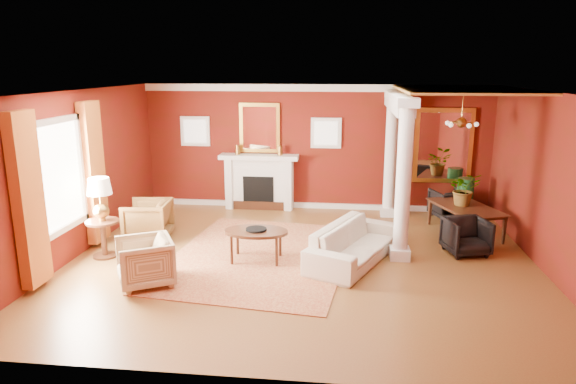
# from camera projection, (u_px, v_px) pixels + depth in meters

# --- Properties ---
(ground) EXTENTS (8.00, 8.00, 0.00)m
(ground) POSITION_uv_depth(u_px,v_px,m) (302.00, 261.00, 8.93)
(ground) COLOR brown
(ground) RESTS_ON ground
(room_shell) EXTENTS (8.04, 7.04, 2.92)m
(room_shell) POSITION_uv_depth(u_px,v_px,m) (303.00, 146.00, 8.45)
(room_shell) COLOR #650F0E
(room_shell) RESTS_ON ground
(fireplace) EXTENTS (1.85, 0.42, 1.29)m
(fireplace) POSITION_uv_depth(u_px,v_px,m) (259.00, 182.00, 12.12)
(fireplace) COLOR white
(fireplace) RESTS_ON ground
(overmantel_mirror) EXTENTS (0.95, 0.07, 1.15)m
(overmantel_mirror) POSITION_uv_depth(u_px,v_px,m) (260.00, 128.00, 11.95)
(overmantel_mirror) COLOR gold
(overmantel_mirror) RESTS_ON fireplace
(flank_window_left) EXTENTS (0.70, 0.07, 0.70)m
(flank_window_left) POSITION_uv_depth(u_px,v_px,m) (195.00, 131.00, 12.16)
(flank_window_left) COLOR white
(flank_window_left) RESTS_ON room_shell
(flank_window_right) EXTENTS (0.70, 0.07, 0.70)m
(flank_window_right) POSITION_uv_depth(u_px,v_px,m) (326.00, 133.00, 11.82)
(flank_window_right) COLOR white
(flank_window_right) RESTS_ON room_shell
(left_window) EXTENTS (0.21, 2.55, 2.60)m
(left_window) POSITION_uv_depth(u_px,v_px,m) (64.00, 183.00, 8.44)
(left_window) COLOR white
(left_window) RESTS_ON room_shell
(column_front) EXTENTS (0.36, 0.36, 2.80)m
(column_front) POSITION_uv_depth(u_px,v_px,m) (404.00, 180.00, 8.70)
(column_front) COLOR white
(column_front) RESTS_ON ground
(column_back) EXTENTS (0.36, 0.36, 2.80)m
(column_back) POSITION_uv_depth(u_px,v_px,m) (391.00, 153.00, 11.30)
(column_back) COLOR white
(column_back) RESTS_ON ground
(header_beam) EXTENTS (0.30, 3.20, 0.32)m
(header_beam) POSITION_uv_depth(u_px,v_px,m) (398.00, 102.00, 9.95)
(header_beam) COLOR white
(header_beam) RESTS_ON column_front
(amber_ceiling) EXTENTS (2.30, 3.40, 0.04)m
(amber_ceiling) POSITION_uv_depth(u_px,v_px,m) (462.00, 90.00, 9.62)
(amber_ceiling) COLOR gold
(amber_ceiling) RESTS_ON room_shell
(dining_mirror) EXTENTS (1.30, 0.07, 1.70)m
(dining_mirror) POSITION_uv_depth(u_px,v_px,m) (443.00, 146.00, 11.58)
(dining_mirror) COLOR gold
(dining_mirror) RESTS_ON room_shell
(chandelier) EXTENTS (0.60, 0.62, 0.75)m
(chandelier) POSITION_uv_depth(u_px,v_px,m) (461.00, 123.00, 9.82)
(chandelier) COLOR #A87D34
(chandelier) RESTS_ON room_shell
(crown_trim) EXTENTS (8.00, 0.08, 0.16)m
(crown_trim) POSITION_uv_depth(u_px,v_px,m) (316.00, 88.00, 11.60)
(crown_trim) COLOR white
(crown_trim) RESTS_ON room_shell
(base_trim) EXTENTS (8.00, 0.08, 0.12)m
(base_trim) POSITION_uv_depth(u_px,v_px,m) (314.00, 205.00, 12.26)
(base_trim) COLOR white
(base_trim) RESTS_ON ground
(rug) EXTENTS (3.49, 4.38, 0.02)m
(rug) POSITION_uv_depth(u_px,v_px,m) (260.00, 256.00, 9.15)
(rug) COLOR maroon
(rug) RESTS_ON ground
(sofa) EXTENTS (1.51, 2.31, 0.88)m
(sofa) POSITION_uv_depth(u_px,v_px,m) (354.00, 237.00, 8.83)
(sofa) COLOR #F2E5CB
(sofa) RESTS_ON ground
(armchair_leopard) EXTENTS (0.84, 0.89, 0.85)m
(armchair_leopard) POSITION_uv_depth(u_px,v_px,m) (148.00, 218.00, 9.98)
(armchair_leopard) COLOR black
(armchair_leopard) RESTS_ON ground
(armchair_stripe) EXTENTS (1.04, 1.06, 0.82)m
(armchair_stripe) POSITION_uv_depth(u_px,v_px,m) (145.00, 260.00, 7.88)
(armchair_stripe) COLOR tan
(armchair_stripe) RESTS_ON ground
(coffee_table) EXTENTS (1.10, 1.10, 0.55)m
(coffee_table) POSITION_uv_depth(u_px,v_px,m) (256.00, 233.00, 8.83)
(coffee_table) COLOR black
(coffee_table) RESTS_ON ground
(coffee_book) EXTENTS (0.18, 0.03, 0.24)m
(coffee_book) POSITION_uv_depth(u_px,v_px,m) (252.00, 224.00, 8.79)
(coffee_book) COLOR black
(coffee_book) RESTS_ON coffee_table
(side_table) EXTENTS (0.57, 0.57, 1.44)m
(side_table) POSITION_uv_depth(u_px,v_px,m) (101.00, 205.00, 8.91)
(side_table) COLOR black
(side_table) RESTS_ON ground
(dining_table) EXTENTS (1.10, 1.73, 0.91)m
(dining_table) POSITION_uv_depth(u_px,v_px,m) (467.00, 212.00, 10.28)
(dining_table) COLOR black
(dining_table) RESTS_ON ground
(dining_chair_near) EXTENTS (0.85, 0.81, 0.72)m
(dining_chair_near) POSITION_uv_depth(u_px,v_px,m) (467.00, 235.00, 9.20)
(dining_chair_near) COLOR black
(dining_chair_near) RESTS_ON ground
(dining_chair_far) EXTENTS (0.86, 0.84, 0.71)m
(dining_chair_far) POSITION_uv_depth(u_px,v_px,m) (449.00, 202.00, 11.40)
(dining_chair_far) COLOR black
(dining_chair_far) RESTS_ON ground
(green_urn) EXTENTS (0.40, 0.40, 0.95)m
(green_urn) POSITION_uv_depth(u_px,v_px,m) (464.00, 204.00, 11.23)
(green_urn) COLOR #15441C
(green_urn) RESTS_ON ground
(potted_plant) EXTENTS (0.72, 0.78, 0.52)m
(potted_plant) POSITION_uv_depth(u_px,v_px,m) (465.00, 176.00, 10.19)
(potted_plant) COLOR #26591E
(potted_plant) RESTS_ON dining_table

